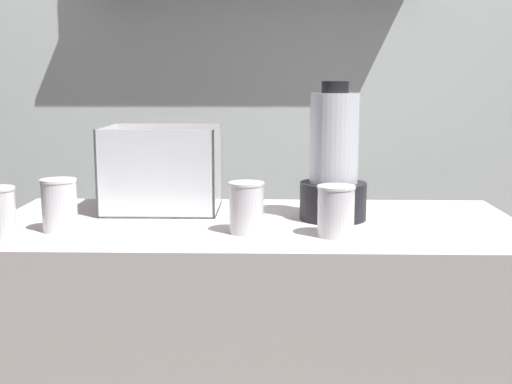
{
  "coord_description": "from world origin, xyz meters",
  "views": [
    {
      "loc": [
        0.04,
        -1.72,
        1.28
      ],
      "look_at": [
        0.0,
        0.0,
        0.98
      ],
      "focal_mm": 46.46,
      "sensor_mm": 36.0,
      "label": 1
    }
  ],
  "objects_px": {
    "juice_cup_orange_middle": "(247,211)",
    "juice_cup_mango_right": "(336,214)",
    "carrot_display_bin": "(165,184)",
    "blender_pitcher": "(334,165)",
    "juice_cup_mango_left": "(60,208)"
  },
  "relations": [
    {
      "from": "juice_cup_orange_middle",
      "to": "juice_cup_mango_right",
      "type": "bearing_deg",
      "value": -7.71
    },
    {
      "from": "juice_cup_mango_right",
      "to": "carrot_display_bin",
      "type": "bearing_deg",
      "value": 146.7
    },
    {
      "from": "blender_pitcher",
      "to": "juice_cup_mango_left",
      "type": "height_order",
      "value": "blender_pitcher"
    },
    {
      "from": "blender_pitcher",
      "to": "juice_cup_mango_right",
      "type": "xyz_separation_m",
      "value": [
        -0.01,
        -0.19,
        -0.09
      ]
    },
    {
      "from": "carrot_display_bin",
      "to": "juice_cup_mango_right",
      "type": "xyz_separation_m",
      "value": [
        0.46,
        -0.3,
        -0.02
      ]
    },
    {
      "from": "juice_cup_mango_left",
      "to": "juice_cup_mango_right",
      "type": "distance_m",
      "value": 0.68
    },
    {
      "from": "juice_cup_mango_left",
      "to": "juice_cup_mango_right",
      "type": "xyz_separation_m",
      "value": [
        0.68,
        -0.04,
        -0.01
      ]
    },
    {
      "from": "blender_pitcher",
      "to": "juice_cup_mango_left",
      "type": "relative_size",
      "value": 2.81
    },
    {
      "from": "blender_pitcher",
      "to": "juice_cup_mango_right",
      "type": "distance_m",
      "value": 0.22
    },
    {
      "from": "blender_pitcher",
      "to": "juice_cup_orange_middle",
      "type": "relative_size",
      "value": 2.91
    },
    {
      "from": "blender_pitcher",
      "to": "juice_cup_orange_middle",
      "type": "bearing_deg",
      "value": -143.91
    },
    {
      "from": "juice_cup_orange_middle",
      "to": "juice_cup_mango_left",
      "type": "bearing_deg",
      "value": 179.04
    },
    {
      "from": "juice_cup_orange_middle",
      "to": "juice_cup_mango_right",
      "type": "xyz_separation_m",
      "value": [
        0.22,
        -0.03,
        -0.0
      ]
    },
    {
      "from": "juice_cup_orange_middle",
      "to": "juice_cup_mango_right",
      "type": "height_order",
      "value": "juice_cup_orange_middle"
    },
    {
      "from": "juice_cup_mango_left",
      "to": "juice_cup_mango_right",
      "type": "bearing_deg",
      "value": -3.12
    }
  ]
}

